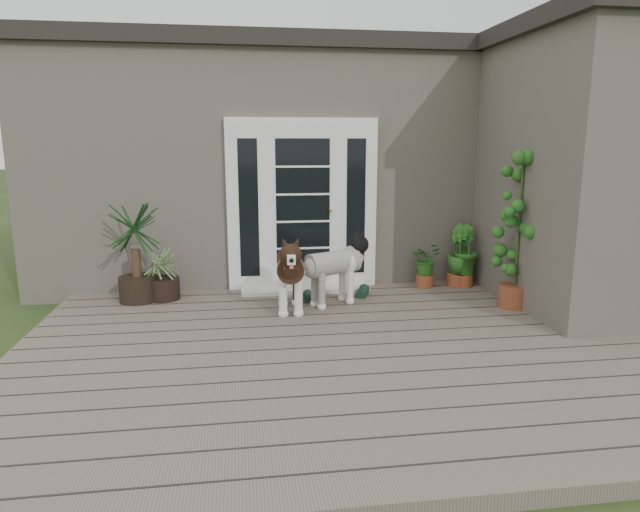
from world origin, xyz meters
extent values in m
cube|color=#6B5B4C|center=(0.00, 0.40, 0.06)|extent=(6.20, 4.60, 0.12)
cube|color=#665E54|center=(0.00, 4.65, 1.55)|extent=(7.40, 4.00, 3.10)
cube|color=#2D2826|center=(0.00, 4.65, 3.20)|extent=(7.60, 4.20, 0.20)
cube|color=#665E54|center=(2.90, 1.50, 1.55)|extent=(1.60, 2.40, 3.10)
cube|color=#2D2826|center=(2.90, 1.50, 3.20)|extent=(1.80, 2.60, 0.20)
cube|color=white|center=(-0.20, 2.60, 1.19)|extent=(1.90, 0.14, 2.15)
cube|color=white|center=(-0.20, 2.40, 0.14)|extent=(1.60, 0.40, 0.05)
imported|color=#195A1E|center=(1.38, 2.40, 0.36)|extent=(0.51, 0.51, 0.49)
imported|color=#1C5F1B|center=(1.88, 2.37, 0.42)|extent=(0.55, 0.55, 0.59)
imported|color=#215A19|center=(1.84, 2.40, 0.42)|extent=(0.42, 0.42, 0.60)
camera|label=1|loc=(-0.99, -4.41, 1.97)|focal=31.33mm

